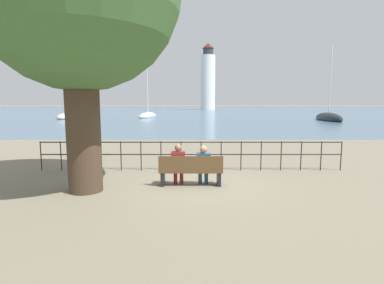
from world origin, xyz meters
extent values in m
plane|color=#7A705B|center=(0.00, 0.00, 0.00)|extent=(1000.00, 1000.00, 0.00)
cube|color=slate|center=(0.00, 161.29, 0.00)|extent=(600.00, 300.00, 0.01)
cylinder|color=#423323|center=(-2.87, -0.59, 1.75)|extent=(0.90, 0.90, 3.49)
cube|color=brown|center=(0.00, 0.00, 0.42)|extent=(1.85, 0.45, 0.05)
cube|color=brown|center=(0.00, -0.21, 0.68)|extent=(1.85, 0.04, 0.45)
cube|color=black|center=(-0.82, 0.00, 0.20)|extent=(0.10, 0.41, 0.40)
cube|color=black|center=(0.82, 0.00, 0.20)|extent=(0.10, 0.41, 0.40)
cylinder|color=maroon|center=(-0.46, 0.16, 0.23)|extent=(0.11, 0.11, 0.45)
cylinder|color=maroon|center=(-0.28, 0.16, 0.23)|extent=(0.11, 0.11, 0.45)
cube|color=maroon|center=(-0.37, 0.07, 0.50)|extent=(0.34, 0.26, 0.14)
cube|color=maroon|center=(-0.37, -0.02, 0.73)|extent=(0.40, 0.24, 0.55)
sphere|color=#846047|center=(-0.37, -0.02, 1.12)|extent=(0.20, 0.20, 0.20)
cylinder|color=navy|center=(0.28, 0.16, 0.23)|extent=(0.11, 0.11, 0.45)
cylinder|color=navy|center=(0.46, 0.16, 0.23)|extent=(0.11, 0.11, 0.45)
cube|color=navy|center=(0.37, 0.07, 0.50)|extent=(0.35, 0.26, 0.14)
cube|color=navy|center=(0.37, -0.02, 0.70)|extent=(0.41, 0.24, 0.50)
sphere|color=#A87A5B|center=(0.37, -0.02, 1.07)|extent=(0.22, 0.22, 0.22)
cylinder|color=black|center=(-5.38, 1.98, 0.53)|extent=(0.04, 0.04, 1.05)
cylinder|color=black|center=(-4.66, 1.98, 0.53)|extent=(0.04, 0.04, 1.05)
cylinder|color=black|center=(-3.94, 1.98, 0.53)|extent=(0.04, 0.04, 1.05)
cylinder|color=black|center=(-3.23, 1.98, 0.53)|extent=(0.04, 0.04, 1.05)
cylinder|color=black|center=(-2.51, 1.98, 0.53)|extent=(0.04, 0.04, 1.05)
cylinder|color=black|center=(-1.79, 1.98, 0.53)|extent=(0.04, 0.04, 1.05)
cylinder|color=black|center=(-1.08, 1.98, 0.53)|extent=(0.04, 0.04, 1.05)
cylinder|color=black|center=(-0.36, 1.98, 0.53)|extent=(0.04, 0.04, 1.05)
cylinder|color=black|center=(0.36, 1.98, 0.53)|extent=(0.04, 0.04, 1.05)
cylinder|color=black|center=(1.08, 1.98, 0.53)|extent=(0.04, 0.04, 1.05)
cylinder|color=black|center=(1.79, 1.98, 0.53)|extent=(0.04, 0.04, 1.05)
cylinder|color=black|center=(2.51, 1.98, 0.53)|extent=(0.04, 0.04, 1.05)
cylinder|color=black|center=(3.23, 1.98, 0.53)|extent=(0.04, 0.04, 1.05)
cylinder|color=black|center=(3.94, 1.98, 0.53)|extent=(0.04, 0.04, 1.05)
cylinder|color=black|center=(4.66, 1.98, 0.53)|extent=(0.04, 0.04, 1.05)
cylinder|color=black|center=(5.38, 1.98, 0.53)|extent=(0.04, 0.04, 1.05)
cylinder|color=black|center=(0.00, 1.98, 1.02)|extent=(10.76, 0.04, 0.04)
cylinder|color=black|center=(0.00, 1.98, 0.58)|extent=(10.76, 0.04, 0.04)
ellipsoid|color=silver|center=(-19.95, 39.06, 0.27)|extent=(3.12, 5.96, 1.33)
cylinder|color=silver|center=(-19.95, 39.06, 5.52)|extent=(0.14, 0.14, 9.70)
ellipsoid|color=black|center=(19.43, 34.01, 0.33)|extent=(2.86, 9.12, 1.64)
cylinder|color=silver|center=(19.43, 34.01, 5.59)|extent=(0.14, 0.14, 9.53)
ellipsoid|color=white|center=(-7.65, 43.75, 0.26)|extent=(3.03, 7.67, 1.31)
cylinder|color=silver|center=(-7.65, 43.75, 5.28)|extent=(0.14, 0.14, 9.24)
cylinder|color=white|center=(6.35, 111.84, 10.62)|extent=(5.71, 5.71, 21.24)
cylinder|color=#2D2D33|center=(6.35, 111.84, 22.53)|extent=(4.00, 4.00, 2.59)
cone|color=#4C1E19|center=(6.35, 111.84, 24.86)|extent=(4.57, 4.57, 2.07)
camera|label=1|loc=(0.03, -8.57, 2.38)|focal=28.00mm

